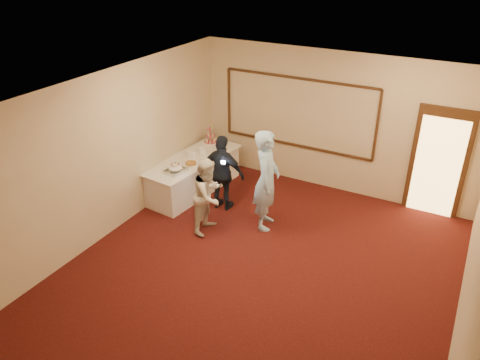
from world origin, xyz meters
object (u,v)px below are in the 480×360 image
at_px(plate_stack_b, 203,150).
at_px(man, 267,180).
at_px(pavlova_tray, 175,169).
at_px(woman, 208,195).
at_px(buffet_table, 193,174).
at_px(cupcake_stand, 210,136).
at_px(tart, 191,164).
at_px(plate_stack_a, 192,154).
at_px(guest, 223,173).

relative_size(plate_stack_b, man, 0.10).
xyz_separation_m(pavlova_tray, woman, (1.04, -0.44, -0.11)).
bearing_deg(man, buffet_table, 59.53).
distance_m(cupcake_stand, woman, 2.46).
bearing_deg(tart, plate_stack_a, 121.15).
xyz_separation_m(pavlova_tray, plate_stack_b, (-0.01, 1.02, 0.01)).
height_order(tart, man, man).
xyz_separation_m(cupcake_stand, tart, (0.29, -1.24, -0.12)).
distance_m(man, woman, 1.11).
relative_size(plate_stack_a, guest, 0.12).
bearing_deg(guest, plate_stack_a, -22.86).
bearing_deg(man, guest, 63.94).
bearing_deg(cupcake_stand, pavlova_tray, -82.72).
bearing_deg(cupcake_stand, plate_stack_a, -83.87).
bearing_deg(woman, buffet_table, 42.94).
height_order(pavlova_tray, tart, pavlova_tray).
relative_size(pavlova_tray, cupcake_stand, 1.20).
relative_size(cupcake_stand, plate_stack_b, 2.07).
bearing_deg(guest, plate_stack_b, -38.15).
height_order(buffet_table, tart, tart).
bearing_deg(tart, buffet_table, 119.16).
distance_m(pavlova_tray, cupcake_stand, 1.69).
xyz_separation_m(man, guest, (-1.04, 0.18, -0.19)).
xyz_separation_m(cupcake_stand, plate_stack_b, (0.21, -0.66, -0.07)).
relative_size(cupcake_stand, guest, 0.27).
xyz_separation_m(pavlova_tray, man, (1.92, 0.20, 0.13)).
bearing_deg(plate_stack_b, plate_stack_a, -112.42).
bearing_deg(tart, cupcake_stand, 103.19).
xyz_separation_m(pavlova_tray, tart, (0.08, 0.44, -0.05)).
bearing_deg(plate_stack_a, pavlova_tray, -81.32).
height_order(plate_stack_a, guest, guest).
height_order(buffet_table, plate_stack_a, plate_stack_a).
xyz_separation_m(cupcake_stand, guest, (1.09, -1.29, -0.13)).
xyz_separation_m(tart, guest, (0.80, -0.05, -0.01)).
bearing_deg(plate_stack_a, woman, -45.78).
height_order(plate_stack_b, woman, woman).
bearing_deg(woman, tart, 46.55).
relative_size(tart, woman, 0.18).
bearing_deg(cupcake_stand, buffet_table, -81.90).
bearing_deg(tart, man, -7.32).
xyz_separation_m(plate_stack_a, woman, (1.16, -1.19, -0.12)).
height_order(plate_stack_a, plate_stack_b, plate_stack_b).
distance_m(buffet_table, tart, 0.51).
bearing_deg(guest, pavlova_tray, 21.18).
bearing_deg(buffet_table, pavlova_tray, -83.84).
xyz_separation_m(cupcake_stand, woman, (1.26, -2.11, -0.19)).
xyz_separation_m(buffet_table, cupcake_stand, (-0.14, 0.96, 0.53)).
height_order(cupcake_stand, plate_stack_a, cupcake_stand).
distance_m(cupcake_stand, tart, 1.28).
xyz_separation_m(tart, man, (1.84, -0.24, 0.18)).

